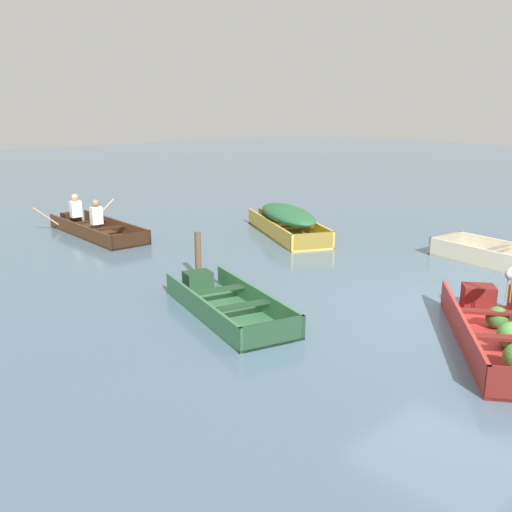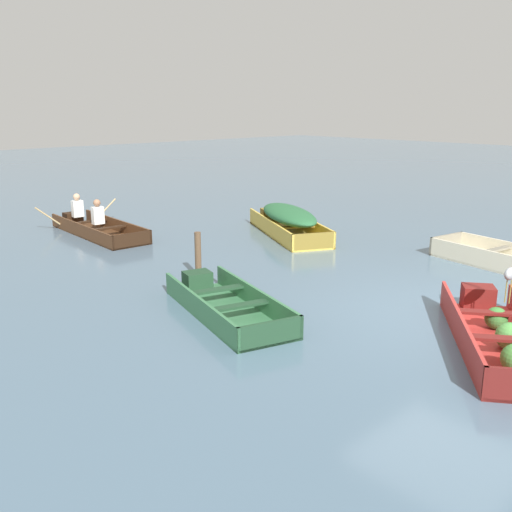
# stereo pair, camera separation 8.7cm
# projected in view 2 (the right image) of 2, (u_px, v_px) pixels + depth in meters

# --- Properties ---
(ground_plane) EXTENTS (80.00, 80.00, 0.00)m
(ground_plane) POSITION_uv_depth(u_px,v_px,m) (456.00, 317.00, 8.83)
(ground_plane) COLOR slate
(dinghy_red_foreground) EXTENTS (3.20, 2.79, 0.41)m
(dinghy_red_foreground) POSITION_uv_depth(u_px,v_px,m) (499.00, 334.00, 7.75)
(dinghy_red_foreground) COLOR #AD2D28
(dinghy_red_foreground) RESTS_ON ground
(skiff_green_near_moored) EXTENTS (1.77, 3.04, 0.36)m
(skiff_green_near_moored) POSITION_uv_depth(u_px,v_px,m) (224.00, 304.00, 9.04)
(skiff_green_near_moored) COLOR #387047
(skiff_green_near_moored) RESTS_ON ground
(skiff_yellow_mid_moored) EXTENTS (2.53, 3.58, 0.71)m
(skiff_yellow_mid_moored) POSITION_uv_depth(u_px,v_px,m) (288.00, 218.00, 14.37)
(skiff_yellow_mid_moored) COLOR #E5BC47
(skiff_yellow_mid_moored) RESTS_ON ground
(rowboat_dark_varnish_with_crew) EXTENTS (2.26, 3.63, 0.91)m
(rowboat_dark_varnish_with_crew) POSITION_uv_depth(u_px,v_px,m) (95.00, 226.00, 14.59)
(rowboat_dark_varnish_with_crew) COLOR #4C2D19
(rowboat_dark_varnish_with_crew) RESTS_ON ground
(heron_on_dinghy) EXTENTS (0.46, 0.18, 0.84)m
(heron_on_dinghy) POSITION_uv_depth(u_px,v_px,m) (511.00, 272.00, 8.12)
(heron_on_dinghy) COLOR olive
(heron_on_dinghy) RESTS_ON dinghy_red_foreground
(mooring_post) EXTENTS (0.12, 0.12, 0.89)m
(mooring_post) POSITION_uv_depth(u_px,v_px,m) (198.00, 255.00, 10.73)
(mooring_post) COLOR brown
(mooring_post) RESTS_ON ground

